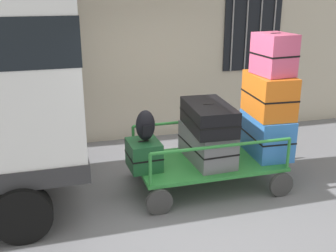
{
  "coord_description": "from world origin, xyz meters",
  "views": [
    {
      "loc": [
        -1.7,
        -5.15,
        2.9
      ],
      "look_at": [
        -0.19,
        0.12,
        1.01
      ],
      "focal_mm": 44.01,
      "sensor_mm": 36.0,
      "label": 1
    }
  ],
  "objects": [
    {
      "name": "suitcase_midleft_bottom",
      "position": [
        0.42,
        0.15,
        0.66
      ],
      "size": [
        0.59,
        1.06,
        0.5
      ],
      "color": "slate",
      "rests_on": "luggage_cart"
    },
    {
      "name": "building_wall",
      "position": [
        0.0,
        2.56,
        2.5
      ],
      "size": [
        12.0,
        0.38,
        5.0
      ],
      "color": "#BCB29E",
      "rests_on": "ground"
    },
    {
      "name": "cart_railing",
      "position": [
        0.42,
        0.12,
        0.79
      ],
      "size": [
        2.06,
        1.16,
        0.47
      ],
      "color": "#2D8438",
      "rests_on": "luggage_cart"
    },
    {
      "name": "suitcase_midleft_middle",
      "position": [
        0.42,
        0.12,
        1.09
      ],
      "size": [
        0.64,
        1.08,
        0.38
      ],
      "color": "black",
      "rests_on": "suitcase_midleft_bottom"
    },
    {
      "name": "suitcase_left_bottom",
      "position": [
        -0.55,
        0.12,
        0.61
      ],
      "size": [
        0.47,
        0.53,
        0.41
      ],
      "color": "#194C28",
      "rests_on": "luggage_cart"
    },
    {
      "name": "suitcase_center_bottom",
      "position": [
        1.39,
        0.14,
        0.72
      ],
      "size": [
        0.59,
        0.96,
        0.62
      ],
      "color": "#3372C6",
      "rests_on": "luggage_cart"
    },
    {
      "name": "backpack",
      "position": [
        -0.51,
        0.13,
        1.04
      ],
      "size": [
        0.27,
        0.22,
        0.44
      ],
      "color": "black",
      "rests_on": "suitcase_left_bottom"
    },
    {
      "name": "suitcase_center_middle",
      "position": [
        1.39,
        0.15,
        1.34
      ],
      "size": [
        0.6,
        0.91,
        0.63
      ],
      "color": "orange",
      "rests_on": "suitcase_center_bottom"
    },
    {
      "name": "ground_plane",
      "position": [
        0.0,
        0.0,
        0.0
      ],
      "size": [
        40.0,
        40.0,
        0.0
      ],
      "primitive_type": "plane",
      "color": "slate"
    },
    {
      "name": "luggage_cart",
      "position": [
        0.42,
        0.12,
        0.34
      ],
      "size": [
        2.17,
        1.29,
        0.41
      ],
      "color": "#2D8438",
      "rests_on": "ground"
    },
    {
      "name": "suitcase_center_top",
      "position": [
        1.39,
        0.11,
        1.95
      ],
      "size": [
        0.51,
        0.63,
        0.6
      ],
      "color": "#CC4C72",
      "rests_on": "suitcase_center_middle"
    }
  ]
}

